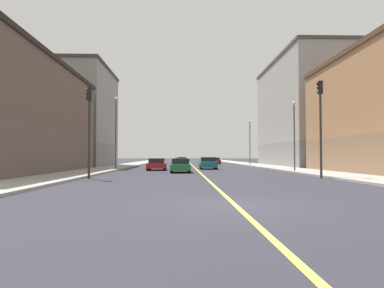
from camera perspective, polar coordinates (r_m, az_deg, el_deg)
ground_plane at (r=10.88m, az=7.27°, el=-10.17°), size 400.00×400.00×0.00m
sidewalk_left at (r=60.85m, az=9.62°, el=-3.35°), size 3.88×168.00×0.15m
sidewalk_right at (r=60.28m, az=-9.97°, el=-3.36°), size 3.88×168.00×0.15m
lane_center_stripe at (r=59.68m, az=-0.13°, el=-3.47°), size 0.16×154.00×0.01m
building_left_mid at (r=54.44m, az=18.46°, el=4.92°), size 9.93×22.11×15.98m
building_right_corner at (r=33.74m, az=-28.89°, el=4.05°), size 9.93×22.57×9.89m
building_right_midblock at (r=51.94m, az=-18.99°, el=4.27°), size 9.93×14.40×14.20m
traffic_light_left_near at (r=25.30m, az=20.68°, el=4.42°), size 0.40×0.32×6.76m
traffic_light_right_near at (r=24.19m, az=-16.83°, el=3.91°), size 0.40×0.32×6.21m
street_lamp_left_near at (r=33.58m, az=16.74°, el=2.56°), size 0.36×0.36×6.56m
street_lamp_right_near at (r=38.56m, az=-12.62°, el=3.02°), size 0.36×0.36×7.91m
street_lamp_left_far at (r=53.78m, az=9.67°, el=1.05°), size 0.36×0.36×6.96m
car_blue at (r=78.42m, az=-1.63°, el=-2.66°), size 1.94×4.54×1.28m
car_teal at (r=40.10m, az=2.71°, el=-3.25°), size 1.96×4.30×1.39m
car_green at (r=31.89m, az=-1.92°, el=-3.64°), size 1.87×4.06×1.30m
car_black at (r=71.12m, az=-1.80°, el=-2.73°), size 1.81×4.28×1.26m
car_red at (r=37.11m, az=-5.92°, el=-3.42°), size 1.97×4.03×1.28m
car_maroon at (r=64.42m, az=3.82°, el=-2.81°), size 1.96×4.24×1.23m
car_yellow at (r=49.86m, az=-1.91°, el=-3.05°), size 2.00×4.39×1.27m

